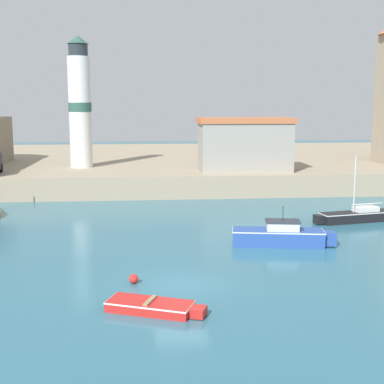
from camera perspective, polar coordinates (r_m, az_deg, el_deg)
ground_plane at (r=25.66m, az=-1.16°, el=-9.85°), size 200.00×200.00×0.00m
quay_seawall at (r=67.34m, az=-3.72°, el=3.02°), size 120.00×40.00×2.07m
motorboat_blue_0 at (r=32.88m, az=9.46°, el=-4.59°), size 6.32×2.56×2.42m
sailboat_black_3 at (r=40.66m, az=17.24°, el=-2.41°), size 6.54×2.47×4.82m
dinghy_red_4 at (r=22.52m, az=-4.18°, el=-12.04°), size 4.22×2.58×0.50m
mooring_buoy at (r=25.91m, az=-6.24°, el=-9.19°), size 0.45×0.45×0.45m
lighthouse at (r=55.53m, az=-11.87°, el=9.11°), size 2.31×2.31×13.05m
harbor_shed_mid_row at (r=51.80m, az=5.63°, el=5.09°), size 9.03×4.71×5.09m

